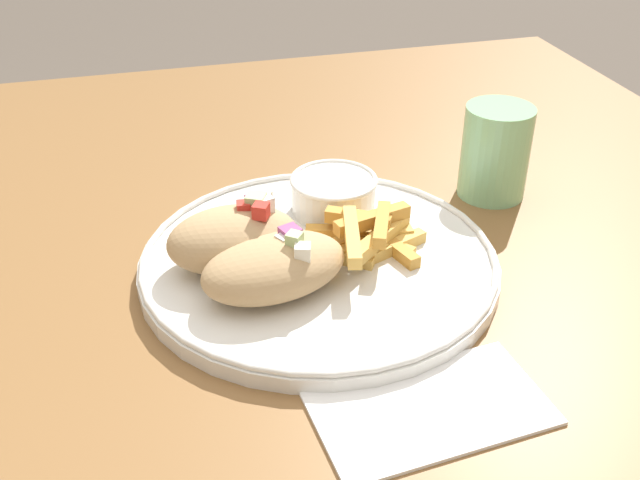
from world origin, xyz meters
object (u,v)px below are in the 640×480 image
plate (320,263)px  water_glass (495,156)px  pita_sandwich_near (274,267)px  pita_sandwich_far (234,238)px  sauce_ramekin (334,192)px  fries_pile (365,236)px

plate → water_glass: water_glass is taller
pita_sandwich_near → pita_sandwich_far: 0.05m
pita_sandwich_far → sauce_ramekin: pita_sandwich_far is taller
plate → pita_sandwich_near: bearing=-144.6°
fries_pile → sauce_ramekin: (-0.01, 0.07, 0.01)m
pita_sandwich_far → water_glass: 0.29m
pita_sandwich_near → fries_pile: 0.10m
sauce_ramekin → water_glass: 0.18m
plate → pita_sandwich_near: pita_sandwich_near is taller
water_glass → plate: bearing=-155.9°
pita_sandwich_far → pita_sandwich_near: bearing=-63.9°
plate → pita_sandwich_near: 0.06m
pita_sandwich_near → sauce_ramekin: size_ratio=1.63×
fries_pile → water_glass: size_ratio=1.35×
sauce_ramekin → water_glass: (0.18, 0.01, 0.01)m
pita_sandwich_far → sauce_ramekin: (0.11, 0.07, -0.01)m
pita_sandwich_near → sauce_ramekin: bearing=41.4°
plate → fries_pile: bearing=7.7°
pita_sandwich_near → fries_pile: pita_sandwich_near is taller
plate → pita_sandwich_near: size_ratio=2.31×
pita_sandwich_near → water_glass: size_ratio=1.43×
pita_sandwich_far → fries_pile: bearing=-5.7°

